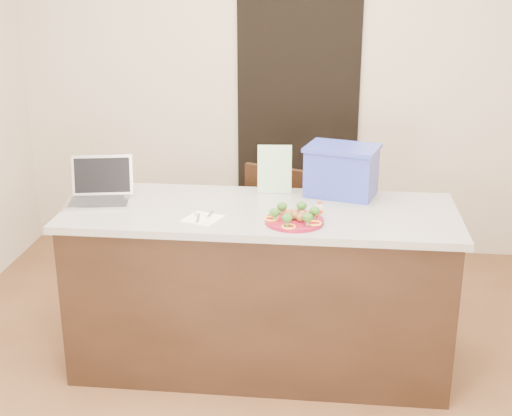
# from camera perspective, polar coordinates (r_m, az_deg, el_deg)

# --- Properties ---
(ground) EXTENTS (4.00, 4.00, 0.00)m
(ground) POSITION_cam_1_polar(r_m,az_deg,el_deg) (3.92, -0.07, -14.10)
(ground) COLOR brown
(ground) RESTS_ON ground
(room_shell) EXTENTS (4.00, 4.00, 4.00)m
(room_shell) POSITION_cam_1_polar(r_m,az_deg,el_deg) (3.32, -0.08, 9.94)
(room_shell) COLOR white
(room_shell) RESTS_ON ground
(doorway) EXTENTS (0.90, 0.02, 2.00)m
(doorway) POSITION_cam_1_polar(r_m,az_deg,el_deg) (5.37, 3.34, 6.80)
(doorway) COLOR black
(doorway) RESTS_ON ground
(island) EXTENTS (2.06, 0.76, 0.92)m
(island) POSITION_cam_1_polar(r_m,az_deg,el_deg) (3.91, 0.33, -6.42)
(island) COLOR black
(island) RESTS_ON ground
(plate) EXTENTS (0.29, 0.29, 0.02)m
(plate) POSITION_cam_1_polar(r_m,az_deg,el_deg) (3.54, 3.09, -1.01)
(plate) COLOR maroon
(plate) RESTS_ON island
(meatballs) EXTENTS (0.11, 0.10, 0.04)m
(meatballs) POSITION_cam_1_polar(r_m,az_deg,el_deg) (3.54, 3.12, -0.55)
(meatballs) COLOR brown
(meatballs) RESTS_ON plate
(broccoli) EXTENTS (0.25, 0.24, 0.04)m
(broccoli) POSITION_cam_1_polar(r_m,az_deg,el_deg) (3.53, 3.11, -0.30)
(broccoli) COLOR #205015
(broccoli) RESTS_ON plate
(pepper_rings) EXTENTS (0.29, 0.29, 0.01)m
(pepper_rings) POSITION_cam_1_polar(r_m,az_deg,el_deg) (3.54, 3.10, -0.85)
(pepper_rings) COLOR #F4A519
(pepper_rings) RESTS_ON plate
(napkin) EXTENTS (0.22, 0.22, 0.01)m
(napkin) POSITION_cam_1_polar(r_m,az_deg,el_deg) (3.60, -4.28, -0.85)
(napkin) COLOR white
(napkin) RESTS_ON island
(fork) EXTENTS (0.03, 0.15, 0.00)m
(fork) POSITION_cam_1_polar(r_m,az_deg,el_deg) (3.61, -4.58, -0.70)
(fork) COLOR #A9A8AD
(fork) RESTS_ON napkin
(knife) EXTENTS (0.02, 0.18, 0.01)m
(knife) POSITION_cam_1_polar(r_m,az_deg,el_deg) (3.58, -3.86, -0.85)
(knife) COLOR white
(knife) RESTS_ON napkin
(yogurt_bottle) EXTENTS (0.03, 0.03, 0.07)m
(yogurt_bottle) POSITION_cam_1_polar(r_m,az_deg,el_deg) (3.65, 5.11, -0.15)
(yogurt_bottle) COLOR white
(yogurt_bottle) RESTS_ON island
(laptop) EXTENTS (0.37, 0.32, 0.23)m
(laptop) POSITION_cam_1_polar(r_m,az_deg,el_deg) (3.95, -12.40, 1.48)
(laptop) COLOR #A6A7AA
(laptop) RESTS_ON island
(leaflet) EXTENTS (0.19, 0.06, 0.27)m
(leaflet) POSITION_cam_1_polar(r_m,az_deg,el_deg) (3.97, 1.50, 3.12)
(leaflet) COLOR white
(leaflet) RESTS_ON island
(blue_box) EXTENTS (0.44, 0.37, 0.28)m
(blue_box) POSITION_cam_1_polar(r_m,az_deg,el_deg) (3.95, 6.87, 3.01)
(blue_box) COLOR #2E3CA8
(blue_box) RESTS_ON island
(chair) EXTENTS (0.53, 0.54, 0.92)m
(chair) POSITION_cam_1_polar(r_m,az_deg,el_deg) (4.52, 1.36, -1.92)
(chair) COLOR black
(chair) RESTS_ON ground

